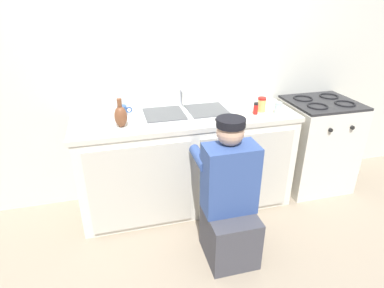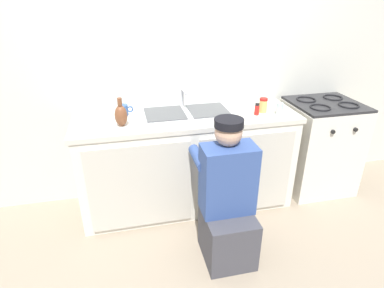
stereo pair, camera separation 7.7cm
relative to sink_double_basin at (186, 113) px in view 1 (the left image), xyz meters
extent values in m
plane|color=gray|center=(0.00, -0.30, -0.92)|extent=(12.00, 12.00, 0.00)
cube|color=silver|center=(0.00, 0.35, 0.33)|extent=(6.00, 0.10, 2.50)
cube|color=silver|center=(0.00, 0.00, -0.49)|extent=(1.89, 0.60, 0.86)
cube|color=beige|center=(-0.45, -0.31, -0.49)|extent=(0.83, 0.02, 0.75)
cube|color=beige|center=(0.45, -0.31, -0.49)|extent=(0.83, 0.02, 0.75)
cube|color=beige|center=(0.00, 0.00, -0.04)|extent=(1.93, 0.62, 0.04)
cube|color=silver|center=(0.00, 0.00, 0.00)|extent=(0.80, 0.44, 0.03)
cube|color=#4C4F51|center=(-0.19, 0.00, 0.01)|extent=(0.33, 0.35, 0.01)
cube|color=#4C4F51|center=(0.19, 0.00, 0.01)|extent=(0.33, 0.35, 0.01)
cylinder|color=#B7BABF|center=(0.00, 0.19, 0.07)|extent=(0.02, 0.02, 0.18)
cylinder|color=#B7BABF|center=(0.00, 0.11, 0.16)|extent=(0.02, 0.16, 0.02)
cube|color=silver|center=(1.35, 0.00, -0.47)|extent=(0.65, 0.60, 0.89)
cube|color=#262628|center=(1.35, 0.00, -0.02)|extent=(0.63, 0.59, 0.02)
torus|color=black|center=(1.21, -0.12, 0.00)|extent=(0.19, 0.19, 0.02)
torus|color=black|center=(1.50, -0.12, 0.00)|extent=(0.19, 0.19, 0.02)
torus|color=black|center=(1.21, 0.12, 0.00)|extent=(0.19, 0.19, 0.02)
torus|color=black|center=(1.50, 0.12, 0.00)|extent=(0.19, 0.19, 0.02)
cylinder|color=black|center=(1.24, -0.31, -0.16)|extent=(0.04, 0.02, 0.04)
cylinder|color=black|center=(1.47, -0.31, -0.16)|extent=(0.04, 0.02, 0.04)
cube|color=#3F3F47|center=(0.15, -0.77, -0.72)|extent=(0.36, 0.40, 0.40)
cube|color=#334C8C|center=(0.15, -0.71, -0.26)|extent=(0.38, 0.22, 0.52)
sphere|color=tan|center=(0.15, -0.67, 0.09)|extent=(0.19, 0.19, 0.19)
cylinder|color=black|center=(0.15, -0.67, 0.16)|extent=(0.20, 0.20, 0.06)
cube|color=black|center=(0.15, -0.58, 0.14)|extent=(0.13, 0.09, 0.02)
cylinder|color=#334C8C|center=(-0.02, -0.51, -0.17)|extent=(0.08, 0.30, 0.08)
cylinder|color=#334C8C|center=(0.32, -0.51, -0.17)|extent=(0.08, 0.30, 0.08)
cylinder|color=#ADC6CC|center=(0.79, -0.15, 0.03)|extent=(0.06, 0.06, 0.10)
cylinder|color=#DBB760|center=(0.67, -0.07, 0.04)|extent=(0.07, 0.07, 0.11)
cylinder|color=#B21E19|center=(0.67, -0.07, 0.10)|extent=(0.07, 0.07, 0.02)
ellipsoid|color=brown|center=(-0.55, -0.11, 0.07)|extent=(0.10, 0.10, 0.17)
cylinder|color=brown|center=(-0.55, -0.11, 0.18)|extent=(0.04, 0.04, 0.06)
cylinder|color=#335699|center=(-0.53, 0.12, 0.03)|extent=(0.08, 0.08, 0.09)
torus|color=#335699|center=(-0.47, 0.12, 0.03)|extent=(0.06, 0.01, 0.06)
cylinder|color=red|center=(0.59, -0.12, 0.02)|extent=(0.04, 0.04, 0.08)
cylinder|color=black|center=(0.59, -0.12, 0.08)|extent=(0.04, 0.04, 0.02)
camera|label=1|loc=(-0.61, -2.52, 0.95)|focal=30.00mm
camera|label=2|loc=(-0.54, -2.54, 0.95)|focal=30.00mm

